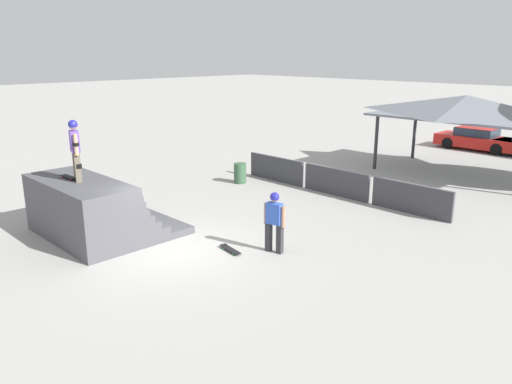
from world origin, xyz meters
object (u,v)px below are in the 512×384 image
skateboard_on_deck (69,177)px  parked_car_red (478,139)px  bystander_walking (274,217)px  skater_on_deck (75,146)px  trash_bin (240,173)px  skateboard_on_ground (230,249)px

skateboard_on_deck → parked_car_red: (2.92, 22.65, -1.24)m
skateboard_on_deck → bystander_walking: skateboard_on_deck is taller
skater_on_deck → trash_bin: bearing=119.4°
skater_on_deck → bystander_walking: bearing=53.2°
bystander_walking → parked_car_red: 19.39m
trash_bin → parked_car_red: 15.27m
skateboard_on_deck → skateboard_on_ground: (4.24, 2.54, -1.79)m
parked_car_red → trash_bin: bearing=-104.2°
skateboard_on_ground → parked_car_red: 20.15m
skater_on_deck → skateboard_on_deck: skater_on_deck is taller
skater_on_deck → skateboard_on_ground: 5.33m
skater_on_deck → skateboard_on_deck: bearing=-146.8°
trash_bin → parked_car_red: (4.04, 14.73, 0.18)m
skateboard_on_ground → bystander_walking: bearing=-127.8°
skateboard_on_deck → parked_car_red: size_ratio=0.17×
skater_on_deck → trash_bin: (-1.50, 7.82, -2.38)m
skater_on_deck → bystander_walking: (4.77, 3.29, -1.79)m
trash_bin → skateboard_on_deck: bearing=-81.9°
skateboard_on_deck → skateboard_on_ground: bearing=28.4°
skater_on_deck → parked_car_red: 22.80m
skater_on_deck → trash_bin: size_ratio=2.09×
skateboard_on_deck → parked_car_red: 22.87m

